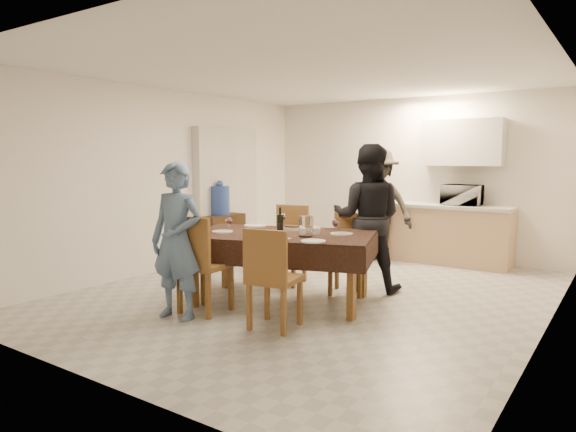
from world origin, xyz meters
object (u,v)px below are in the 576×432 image
at_px(dining_table, 281,236).
at_px(person_kitchen, 378,205).
at_px(console, 221,237).
at_px(wine_bottle, 280,220).
at_px(person_near, 177,241).
at_px(water_jug, 220,200).
at_px(microwave, 462,195).
at_px(person_far, 367,218).
at_px(savoury_tart, 268,236).
at_px(water_pitcher, 305,226).

relative_size(dining_table, person_kitchen, 1.29).
distance_m(console, wine_bottle, 2.58).
bearing_deg(person_near, dining_table, 52.80).
distance_m(console, water_jug, 0.59).
distance_m(microwave, person_far, 2.24).
height_order(dining_table, person_kitchen, person_kitchen).
distance_m(person_near, person_far, 2.37).
height_order(console, microwave, microwave).
relative_size(dining_table, water_jug, 5.02).
distance_m(dining_table, savoury_tart, 0.40).
distance_m(water_pitcher, person_near, 1.35).
relative_size(wine_bottle, savoury_tart, 0.72).
bearing_deg(person_far, person_near, 44.43).
bearing_deg(microwave, person_kitchen, 21.15).
height_order(water_pitcher, person_far, person_far).
xyz_separation_m(dining_table, console, (-2.17, 1.42, -0.38)).
xyz_separation_m(console, person_far, (2.72, -0.37, 0.53)).
bearing_deg(savoury_tart, person_kitchen, 93.38).
bearing_deg(person_kitchen, person_far, -69.71).
xyz_separation_m(water_jug, person_near, (1.62, -2.47, -0.16)).
height_order(wine_bottle, savoury_tart, wine_bottle).
bearing_deg(water_pitcher, microwave, 77.47).
height_order(wine_bottle, person_kitchen, person_kitchen).
bearing_deg(dining_table, wine_bottle, 116.47).
bearing_deg(person_far, dining_table, 44.43).
relative_size(water_jug, microwave, 0.82).
xyz_separation_m(dining_table, savoury_tart, (0.10, -0.38, 0.06)).
bearing_deg(savoury_tart, water_pitcher, 52.85).
distance_m(console, microwave, 3.78).
xyz_separation_m(wine_bottle, microwave, (1.13, 3.17, 0.14)).
relative_size(wine_bottle, water_pitcher, 1.28).
bearing_deg(savoury_tart, microwave, 74.82).
height_order(water_jug, water_pitcher, water_jug).
distance_m(water_jug, person_far, 2.74).
distance_m(dining_table, microwave, 3.41).
bearing_deg(microwave, water_jug, 29.07).
bearing_deg(person_near, water_pitcher, 38.46).
bearing_deg(water_pitcher, dining_table, 171.87).
bearing_deg(console, wine_bottle, -32.88).
bearing_deg(wine_bottle, dining_table, -45.00).
xyz_separation_m(water_jug, microwave, (3.24, 1.80, 0.11)).
bearing_deg(water_jug, person_far, -7.71).
relative_size(microwave, person_far, 0.31).
bearing_deg(person_kitchen, savoury_tart, -86.62).
distance_m(dining_table, console, 2.62).
xyz_separation_m(console, water_jug, (0.00, 0.00, 0.59)).
xyz_separation_m(savoury_tart, person_kitchen, (-0.19, 3.15, 0.07)).
relative_size(console, person_kitchen, 0.45).
bearing_deg(wine_bottle, console, 147.12).
relative_size(water_jug, person_kitchen, 0.26).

